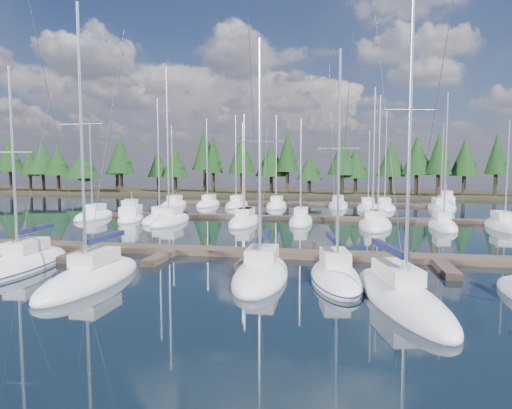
% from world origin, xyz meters
% --- Properties ---
extents(ground, '(260.00, 260.00, 0.00)m').
position_xyz_m(ground, '(0.00, 30.00, 0.00)').
color(ground, black).
rests_on(ground, ground).
extents(far_shore, '(220.00, 30.00, 0.60)m').
position_xyz_m(far_shore, '(0.00, 90.00, 0.30)').
color(far_shore, '#312C1B').
rests_on(far_shore, ground).
extents(main_dock, '(44.00, 6.13, 0.90)m').
position_xyz_m(main_dock, '(0.00, 17.36, 0.20)').
color(main_dock, '#4E3C30').
rests_on(main_dock, ground).
extents(back_docks, '(50.00, 21.80, 0.40)m').
position_xyz_m(back_docks, '(0.00, 49.58, 0.20)').
color(back_docks, '#4E3C30').
rests_on(back_docks, ground).
extents(front_sailboat_1, '(3.51, 9.59, 12.90)m').
position_xyz_m(front_sailboat_1, '(-13.35, 11.34, 0.28)').
color(front_sailboat_1, white).
rests_on(front_sailboat_1, ground).
extents(front_sailboat_2, '(2.87, 9.22, 15.31)m').
position_xyz_m(front_sailboat_2, '(-7.34, 8.92, 0.30)').
color(front_sailboat_2, white).
rests_on(front_sailboat_2, ground).
extents(front_sailboat_3, '(3.12, 8.46, 13.79)m').
position_xyz_m(front_sailboat_3, '(1.49, 11.42, 0.29)').
color(front_sailboat_3, white).
rests_on(front_sailboat_3, ground).
extents(front_sailboat_4, '(3.90, 7.92, 13.08)m').
position_xyz_m(front_sailboat_4, '(5.58, 11.46, 0.29)').
color(front_sailboat_4, white).
rests_on(front_sailboat_4, ground).
extents(front_sailboat_5, '(4.98, 10.65, 15.84)m').
position_xyz_m(front_sailboat_5, '(8.55, 8.26, 0.30)').
color(front_sailboat_5, white).
rests_on(front_sailboat_5, ground).
extents(back_sailboat_rows, '(47.63, 33.34, 17.48)m').
position_xyz_m(back_sailboat_rows, '(0.21, 44.97, 0.26)').
color(back_sailboat_rows, white).
rests_on(back_sailboat_rows, ground).
extents(motor_yacht_left, '(4.51, 8.17, 3.87)m').
position_xyz_m(motor_yacht_left, '(-18.15, 35.98, 0.44)').
color(motor_yacht_left, white).
rests_on(motor_yacht_left, ground).
extents(motor_yacht_right, '(4.30, 8.99, 4.31)m').
position_xyz_m(motor_yacht_right, '(21.06, 57.37, 0.48)').
color(motor_yacht_right, white).
rests_on(motor_yacht_right, ground).
extents(tree_line, '(186.13, 11.61, 13.85)m').
position_xyz_m(tree_line, '(-1.67, 80.18, 7.48)').
color(tree_line, black).
rests_on(tree_line, far_shore).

